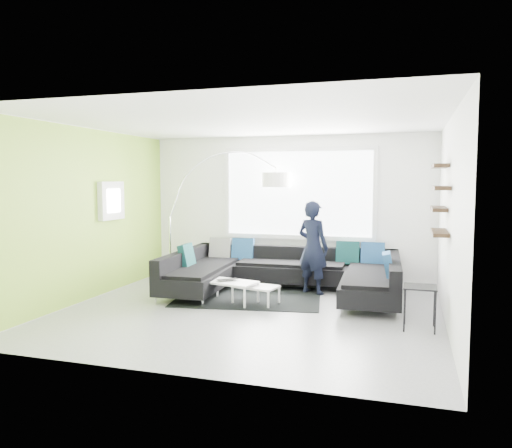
{
  "coord_description": "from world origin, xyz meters",
  "views": [
    {
      "loc": [
        2.24,
        -6.9,
        1.95
      ],
      "look_at": [
        -0.16,
        0.9,
        1.23
      ],
      "focal_mm": 35.0,
      "sensor_mm": 36.0,
      "label": 1
    }
  ],
  "objects": [
    {
      "name": "arc_lamp",
      "position": [
        -2.15,
        1.72,
        1.25
      ],
      "size": [
        2.47,
        1.31,
        2.5
      ],
      "primitive_type": null,
      "rotation": [
        0.0,
        0.0,
        0.18
      ],
      "color": "white",
      "rests_on": "ground"
    },
    {
      "name": "person",
      "position": [
        0.67,
        1.5,
        0.8
      ],
      "size": [
        0.87,
        0.82,
        1.6
      ],
      "primitive_type": "imported",
      "rotation": [
        0.0,
        0.0,
        2.73
      ],
      "color": "black",
      "rests_on": "ground"
    },
    {
      "name": "side_table",
      "position": [
        2.4,
        -0.15,
        0.29
      ],
      "size": [
        0.42,
        0.42,
        0.57
      ],
      "primitive_type": "cube",
      "rotation": [
        0.0,
        0.0,
        -0.01
      ],
      "color": "black",
      "rests_on": "ground"
    },
    {
      "name": "rug",
      "position": [
        -0.28,
        0.9,
        0.01
      ],
      "size": [
        2.59,
        2.06,
        0.01
      ],
      "primitive_type": "cube",
      "rotation": [
        0.0,
        0.0,
        0.16
      ],
      "color": "black",
      "rests_on": "ground"
    },
    {
      "name": "room_shell",
      "position": [
        0.04,
        0.21,
        1.81
      ],
      "size": [
        5.54,
        5.04,
        2.82
      ],
      "color": "white",
      "rests_on": "ground"
    },
    {
      "name": "ground",
      "position": [
        0.0,
        0.0,
        0.0
      ],
      "size": [
        5.5,
        5.5,
        0.0
      ],
      "primitive_type": "plane",
      "color": "gray",
      "rests_on": "ground"
    },
    {
      "name": "coffee_table",
      "position": [
        -0.25,
        0.49,
        0.17
      ],
      "size": [
        1.17,
        0.83,
        0.35
      ],
      "primitive_type": "cube",
      "rotation": [
        0.0,
        0.0,
        -0.21
      ],
      "color": "silver",
      "rests_on": "ground"
    },
    {
      "name": "laptop",
      "position": [
        -0.48,
        0.44,
        0.36
      ],
      "size": [
        0.55,
        0.55,
        0.03
      ],
      "primitive_type": "imported",
      "rotation": [
        0.0,
        0.0,
        0.66
      ],
      "color": "black",
      "rests_on": "coffee_table"
    },
    {
      "name": "sectional_sofa",
      "position": [
        0.23,
        1.22,
        0.36
      ],
      "size": [
        3.91,
        2.53,
        0.82
      ],
      "rotation": [
        0.0,
        0.0,
        0.05
      ],
      "color": "black",
      "rests_on": "ground"
    }
  ]
}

